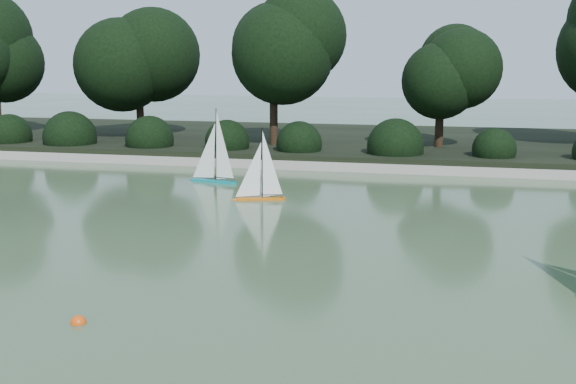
{
  "coord_description": "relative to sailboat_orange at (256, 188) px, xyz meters",
  "views": [
    {
      "loc": [
        1.58,
        -6.35,
        2.39
      ],
      "look_at": [
        -0.6,
        2.55,
        0.7
      ],
      "focal_mm": 45.0,
      "sensor_mm": 36.0,
      "label": 1
    }
  ],
  "objects": [
    {
      "name": "sailboat_teal",
      "position": [
        -1.4,
        1.56,
        0.03
      ],
      "size": [
        1.13,
        0.42,
        1.54
      ],
      "color": "#067C87",
      "rests_on": "ground"
    },
    {
      "name": "sailboat_orange",
      "position": [
        0.0,
        0.0,
        0.0
      ],
      "size": [
        0.96,
        0.42,
        1.32
      ],
      "color": "#D0610D",
      "rests_on": "ground"
    },
    {
      "name": "far_bank",
      "position": [
        1.86,
        7.62,
        -0.06
      ],
      "size": [
        40.0,
        8.0,
        0.3
      ],
      "primitive_type": "cube",
      "color": "black",
      "rests_on": "ground"
    },
    {
      "name": "ground",
      "position": [
        1.86,
        -5.38,
        -0.21
      ],
      "size": [
        80.0,
        80.0,
        0.0
      ],
      "primitive_type": "plane",
      "color": "#395030",
      "rests_on": "ground"
    },
    {
      "name": "shrub_hedge",
      "position": [
        1.86,
        4.52,
        0.24
      ],
      "size": [
        29.1,
        1.1,
        1.1
      ],
      "color": "black",
      "rests_on": "ground"
    },
    {
      "name": "race_buoy",
      "position": [
        0.07,
        -6.07,
        -0.21
      ],
      "size": [
        0.15,
        0.15,
        0.15
      ],
      "primitive_type": "sphere",
      "color": "#E1480B",
      "rests_on": "ground"
    },
    {
      "name": "tree_line",
      "position": [
        3.09,
        6.05,
        2.43
      ],
      "size": [
        26.31,
        3.93,
        4.39
      ],
      "color": "black",
      "rests_on": "ground"
    },
    {
      "name": "pond_coping",
      "position": [
        1.86,
        3.62,
        -0.12
      ],
      "size": [
        40.0,
        0.35,
        0.18
      ],
      "primitive_type": "cube",
      "color": "gray",
      "rests_on": "ground"
    }
  ]
}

